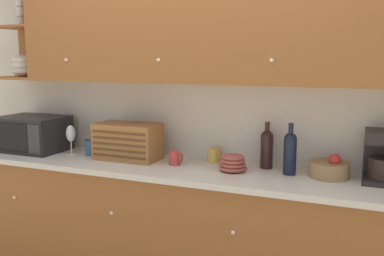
{
  "coord_description": "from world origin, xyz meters",
  "views": [
    {
      "loc": [
        1.14,
        -2.96,
        1.7
      ],
      "look_at": [
        0.0,
        -0.21,
        1.21
      ],
      "focal_mm": 40.0,
      "sensor_mm": 36.0,
      "label": 1
    }
  ],
  "objects_px": {
    "wine_glass": "(71,134)",
    "fruit_basket": "(329,169)",
    "mug": "(214,155)",
    "bowl_stack_on_counter": "(233,163)",
    "mug_blue_second": "(175,158)",
    "storage_canister": "(92,147)",
    "coffee_maker": "(384,156)",
    "microwave": "(33,134)",
    "wine_bottle": "(267,147)",
    "bread_box": "(128,142)",
    "second_wine_bottle": "(290,151)"
  },
  "relations": [
    {
      "from": "wine_glass",
      "to": "fruit_basket",
      "type": "bearing_deg",
      "value": 2.22
    },
    {
      "from": "mug",
      "to": "bowl_stack_on_counter",
      "type": "bearing_deg",
      "value": -43.53
    },
    {
      "from": "mug_blue_second",
      "to": "mug",
      "type": "distance_m",
      "value": 0.29
    },
    {
      "from": "storage_canister",
      "to": "coffee_maker",
      "type": "xyz_separation_m",
      "value": [
        2.08,
        0.07,
        0.1
      ]
    },
    {
      "from": "microwave",
      "to": "fruit_basket",
      "type": "bearing_deg",
      "value": 2.18
    },
    {
      "from": "bowl_stack_on_counter",
      "to": "wine_bottle",
      "type": "xyz_separation_m",
      "value": [
        0.19,
        0.17,
        0.09
      ]
    },
    {
      "from": "microwave",
      "to": "mug",
      "type": "relative_size",
      "value": 5.24
    },
    {
      "from": "wine_glass",
      "to": "bread_box",
      "type": "xyz_separation_m",
      "value": [
        0.51,
        0.02,
        -0.02
      ]
    },
    {
      "from": "storage_canister",
      "to": "bowl_stack_on_counter",
      "type": "xyz_separation_m",
      "value": [
        1.16,
        -0.05,
        -0.01
      ]
    },
    {
      "from": "bread_box",
      "to": "mug_blue_second",
      "type": "height_order",
      "value": "bread_box"
    },
    {
      "from": "microwave",
      "to": "wine_bottle",
      "type": "bearing_deg",
      "value": 4.99
    },
    {
      "from": "wine_glass",
      "to": "coffee_maker",
      "type": "distance_m",
      "value": 2.26
    },
    {
      "from": "second_wine_bottle",
      "to": "bowl_stack_on_counter",
      "type": "bearing_deg",
      "value": -169.74
    },
    {
      "from": "mug_blue_second",
      "to": "storage_canister",
      "type": "bearing_deg",
      "value": 177.03
    },
    {
      "from": "wine_bottle",
      "to": "coffee_maker",
      "type": "bearing_deg",
      "value": -4.16
    },
    {
      "from": "storage_canister",
      "to": "mug",
      "type": "relative_size",
      "value": 1.24
    },
    {
      "from": "mug",
      "to": "mug_blue_second",
      "type": "bearing_deg",
      "value": -140.22
    },
    {
      "from": "bread_box",
      "to": "second_wine_bottle",
      "type": "xyz_separation_m",
      "value": [
        1.19,
        0.04,
        0.02
      ]
    },
    {
      "from": "bowl_stack_on_counter",
      "to": "wine_bottle",
      "type": "height_order",
      "value": "wine_bottle"
    },
    {
      "from": "wine_glass",
      "to": "mug_blue_second",
      "type": "distance_m",
      "value": 0.91
    },
    {
      "from": "bowl_stack_on_counter",
      "to": "coffee_maker",
      "type": "height_order",
      "value": "coffee_maker"
    },
    {
      "from": "microwave",
      "to": "wine_glass",
      "type": "relative_size",
      "value": 2.26
    },
    {
      "from": "mug_blue_second",
      "to": "fruit_basket",
      "type": "height_order",
      "value": "fruit_basket"
    },
    {
      "from": "microwave",
      "to": "bread_box",
      "type": "distance_m",
      "value": 0.88
    },
    {
      "from": "mug_blue_second",
      "to": "bowl_stack_on_counter",
      "type": "height_order",
      "value": "bowl_stack_on_counter"
    },
    {
      "from": "mug",
      "to": "bowl_stack_on_counter",
      "type": "distance_m",
      "value": 0.28
    },
    {
      "from": "storage_canister",
      "to": "wine_bottle",
      "type": "relative_size",
      "value": 0.38
    },
    {
      "from": "microwave",
      "to": "coffee_maker",
      "type": "bearing_deg",
      "value": 2.44
    },
    {
      "from": "fruit_basket",
      "to": "storage_canister",
      "type": "bearing_deg",
      "value": -178.55
    },
    {
      "from": "wine_bottle",
      "to": "second_wine_bottle",
      "type": "distance_m",
      "value": 0.2
    },
    {
      "from": "coffee_maker",
      "to": "mug",
      "type": "bearing_deg",
      "value": 175.94
    },
    {
      "from": "mug",
      "to": "fruit_basket",
      "type": "bearing_deg",
      "value": -7.25
    },
    {
      "from": "microwave",
      "to": "storage_canister",
      "type": "height_order",
      "value": "microwave"
    },
    {
      "from": "wine_glass",
      "to": "mug",
      "type": "distance_m",
      "value": 1.15
    },
    {
      "from": "wine_bottle",
      "to": "fruit_basket",
      "type": "xyz_separation_m",
      "value": [
        0.42,
        -0.08,
        -0.09
      ]
    },
    {
      "from": "bowl_stack_on_counter",
      "to": "coffee_maker",
      "type": "bearing_deg",
      "value": 7.09
    },
    {
      "from": "mug",
      "to": "coffee_maker",
      "type": "distance_m",
      "value": 1.13
    },
    {
      "from": "bowl_stack_on_counter",
      "to": "second_wine_bottle",
      "type": "height_order",
      "value": "second_wine_bottle"
    },
    {
      "from": "fruit_basket",
      "to": "microwave",
      "type": "bearing_deg",
      "value": -177.82
    },
    {
      "from": "second_wine_bottle",
      "to": "fruit_basket",
      "type": "xyz_separation_m",
      "value": [
        0.25,
        0.03,
        -0.1
      ]
    },
    {
      "from": "bread_box",
      "to": "coffee_maker",
      "type": "bearing_deg",
      "value": 2.76
    },
    {
      "from": "wine_glass",
      "to": "second_wine_bottle",
      "type": "relative_size",
      "value": 0.68
    },
    {
      "from": "wine_glass",
      "to": "bread_box",
      "type": "height_order",
      "value": "bread_box"
    },
    {
      "from": "mug",
      "to": "bowl_stack_on_counter",
      "type": "relative_size",
      "value": 0.53
    },
    {
      "from": "bread_box",
      "to": "coffee_maker",
      "type": "height_order",
      "value": "coffee_maker"
    },
    {
      "from": "mug",
      "to": "second_wine_bottle",
      "type": "xyz_separation_m",
      "value": [
        0.57,
        -0.13,
        0.1
      ]
    },
    {
      "from": "mug_blue_second",
      "to": "bowl_stack_on_counter",
      "type": "relative_size",
      "value": 0.52
    },
    {
      "from": "fruit_basket",
      "to": "coffee_maker",
      "type": "distance_m",
      "value": 0.33
    },
    {
      "from": "bread_box",
      "to": "wine_bottle",
      "type": "relative_size",
      "value": 1.48
    },
    {
      "from": "microwave",
      "to": "fruit_basket",
      "type": "relative_size",
      "value": 2.07
    }
  ]
}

